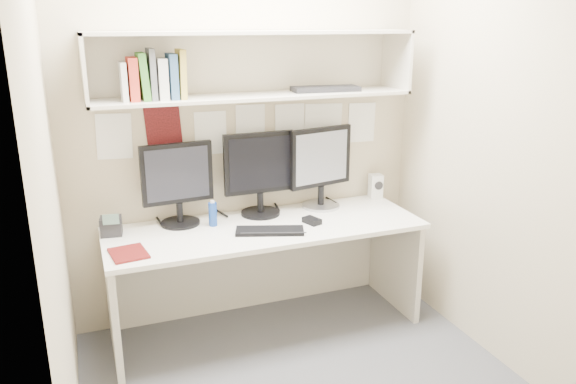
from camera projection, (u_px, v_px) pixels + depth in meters
name	position (u px, v px, depth m)	size (l,w,h in m)	color
floor	(303.00, 382.00, 3.21)	(2.40, 2.00, 0.01)	#4B4B50
wall_back	(247.00, 127.00, 3.72)	(2.40, 0.02, 2.60)	#BCAD8F
wall_front	(416.00, 226.00, 1.93)	(2.40, 0.02, 2.60)	#BCAD8F
wall_left	(48.00, 185.00, 2.42)	(0.02, 2.00, 2.60)	#BCAD8F
wall_right	(497.00, 143.00, 3.23)	(0.02, 2.00, 2.60)	#BCAD8F
desk	(266.00, 277.00, 3.68)	(2.00, 0.70, 0.73)	white
overhead_hutch	(252.00, 64.00, 3.47)	(2.00, 0.38, 0.40)	beige
pinned_papers	(248.00, 135.00, 3.73)	(1.92, 0.01, 0.48)	white
monitor_left	(178.00, 181.00, 3.51)	(0.45, 0.25, 0.53)	black
monitor_center	(259.00, 172.00, 3.69)	(0.48, 0.26, 0.56)	black
monitor_right	(321.00, 165.00, 3.84)	(0.48, 0.26, 0.56)	#A5A5AA
keyboard	(270.00, 231.00, 3.45)	(0.42, 0.15, 0.02)	black
mouse	(312.00, 221.00, 3.60)	(0.07, 0.12, 0.04)	black
speaker	(376.00, 186.00, 4.10)	(0.10, 0.11, 0.18)	silver
blue_bottle	(213.00, 214.00, 3.54)	(0.05, 0.05, 0.17)	navy
maroon_notebook	(129.00, 253.00, 3.12)	(0.19, 0.23, 0.01)	#58100F
desk_phone	(111.00, 226.00, 3.39)	(0.14, 0.13, 0.15)	black
book_stack	(154.00, 77.00, 3.21)	(0.36, 0.18, 0.29)	silver
hutch_tray	(325.00, 89.00, 3.62)	(0.43, 0.17, 0.03)	black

